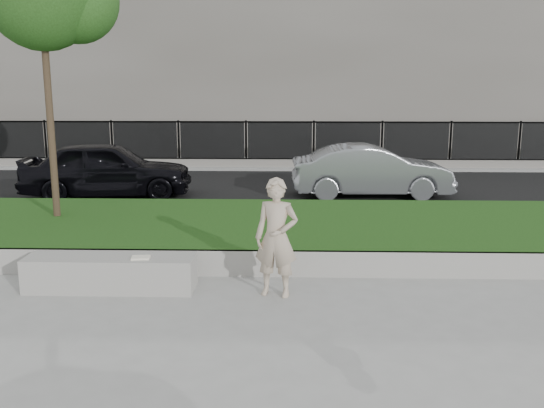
{
  "coord_description": "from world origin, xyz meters",
  "views": [
    {
      "loc": [
        0.82,
        -7.66,
        2.9
      ],
      "look_at": [
        0.56,
        1.2,
        1.08
      ],
      "focal_mm": 40.0,
      "sensor_mm": 36.0,
      "label": 1
    }
  ],
  "objects_px": {
    "man": "(276,238)",
    "book": "(141,258)",
    "car_dark": "(107,169)",
    "car_silver": "(371,171)",
    "stone_bench": "(111,273)"
  },
  "relations": [
    {
      "from": "book",
      "to": "car_dark",
      "type": "distance_m",
      "value": 7.16
    },
    {
      "from": "book",
      "to": "car_dark",
      "type": "xyz_separation_m",
      "value": [
        -2.46,
        6.72,
        0.25
      ]
    },
    {
      "from": "man",
      "to": "car_silver",
      "type": "height_order",
      "value": "man"
    },
    {
      "from": "man",
      "to": "car_dark",
      "type": "bearing_deg",
      "value": 135.4
    },
    {
      "from": "car_silver",
      "to": "stone_bench",
      "type": "bearing_deg",
      "value": 143.89
    },
    {
      "from": "book",
      "to": "car_dark",
      "type": "relative_size",
      "value": 0.06
    },
    {
      "from": "car_dark",
      "to": "car_silver",
      "type": "relative_size",
      "value": 1.05
    },
    {
      "from": "man",
      "to": "book",
      "type": "xyz_separation_m",
      "value": [
        -1.88,
        0.06,
        -0.32
      ]
    },
    {
      "from": "car_dark",
      "to": "car_silver",
      "type": "xyz_separation_m",
      "value": [
        6.54,
        0.24,
        -0.06
      ]
    },
    {
      "from": "man",
      "to": "car_dark",
      "type": "relative_size",
      "value": 0.39
    },
    {
      "from": "book",
      "to": "car_silver",
      "type": "relative_size",
      "value": 0.06
    },
    {
      "from": "stone_bench",
      "to": "man",
      "type": "relative_size",
      "value": 1.45
    },
    {
      "from": "man",
      "to": "car_dark",
      "type": "xyz_separation_m",
      "value": [
        -4.34,
        6.78,
        -0.07
      ]
    },
    {
      "from": "stone_bench",
      "to": "car_silver",
      "type": "xyz_separation_m",
      "value": [
        4.53,
        6.87,
        0.44
      ]
    },
    {
      "from": "stone_bench",
      "to": "man",
      "type": "distance_m",
      "value": 2.41
    }
  ]
}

